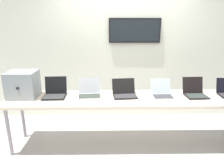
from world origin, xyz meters
name	(u,v)px	position (x,y,z in m)	size (l,w,h in m)	color
ground	(127,145)	(0.00, 0.00, -0.02)	(8.00, 8.00, 0.04)	#A29E9D
back_wall	(124,49)	(0.00, 1.13, 1.37)	(8.00, 0.11, 2.72)	silver
workbench	(128,100)	(0.00, 0.00, 0.74)	(3.61, 0.70, 0.79)	beige
equipment_box	(23,84)	(-1.55, 0.05, 0.98)	(0.41, 0.38, 0.39)	gray
laptop_station_0	(55,92)	(-1.10, 0.07, 0.85)	(0.34, 0.34, 0.28)	black
laptop_station_1	(89,92)	(-0.58, 0.08, 0.85)	(0.37, 0.33, 0.25)	#ABAFB3
laptop_station_2	(124,92)	(-0.06, 0.08, 0.84)	(0.38, 0.36, 0.24)	black
laptop_station_3	(162,93)	(0.51, 0.05, 0.84)	(0.32, 0.33, 0.24)	#AAB4B4
laptop_station_4	(195,92)	(1.01, 0.07, 0.85)	(0.33, 0.34, 0.26)	black
paper_sheet	(215,101)	(1.21, -0.17, 0.79)	(0.21, 0.30, 0.00)	white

